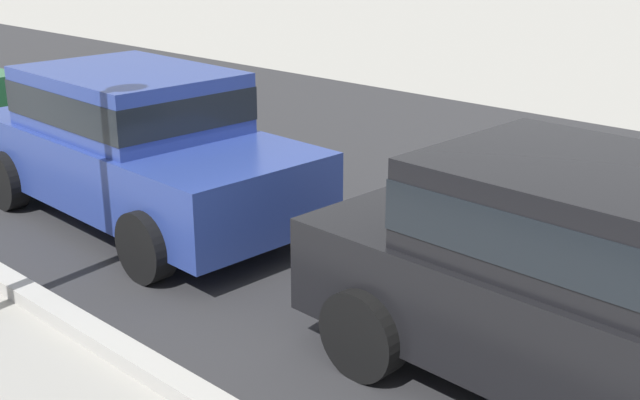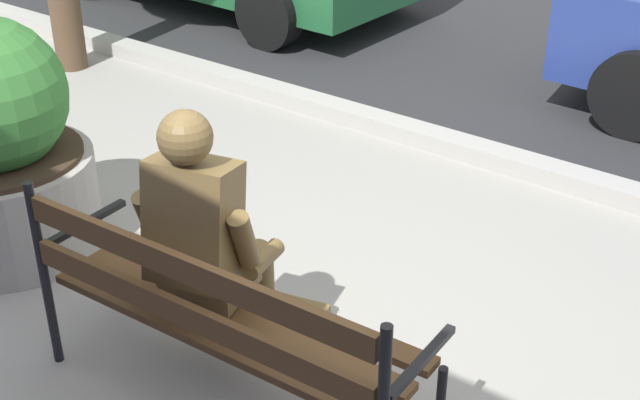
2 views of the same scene
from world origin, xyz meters
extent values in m
cube|color=#2D2D30|center=(0.00, 7.50, 0.00)|extent=(60.00, 9.00, 0.01)
cylinder|color=black|center=(-2.95, 5.51, 0.32)|extent=(0.65, 0.24, 0.64)
cube|color=navy|center=(1.63, 4.71, 0.61)|extent=(4.16, 1.84, 0.70)
cube|color=navy|center=(1.48, 4.71, 1.26)|extent=(2.18, 1.64, 0.60)
cube|color=black|center=(1.48, 4.71, 1.26)|extent=(2.19, 1.65, 0.33)
cylinder|color=black|center=(2.99, 5.51, 0.32)|extent=(0.65, 0.24, 0.64)
cylinder|color=black|center=(2.94, 3.81, 0.32)|extent=(0.65, 0.24, 0.64)
cylinder|color=black|center=(0.33, 5.60, 0.32)|extent=(0.65, 0.24, 0.64)
cylinder|color=black|center=(0.27, 3.91, 0.32)|extent=(0.65, 0.24, 0.64)
cube|color=black|center=(6.66, 4.71, 0.61)|extent=(4.16, 1.84, 0.70)
cube|color=black|center=(6.51, 4.71, 1.26)|extent=(2.18, 1.64, 0.60)
cube|color=black|center=(6.51, 4.71, 1.26)|extent=(2.19, 1.65, 0.33)
cylinder|color=black|center=(5.36, 5.60, 0.32)|extent=(0.65, 0.24, 0.64)
cylinder|color=black|center=(5.30, 3.91, 0.32)|extent=(0.65, 0.24, 0.64)
camera|label=1|loc=(8.39, 0.18, 2.93)|focal=45.04mm
camera|label=2|loc=(1.95, -2.10, 2.70)|focal=49.71mm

